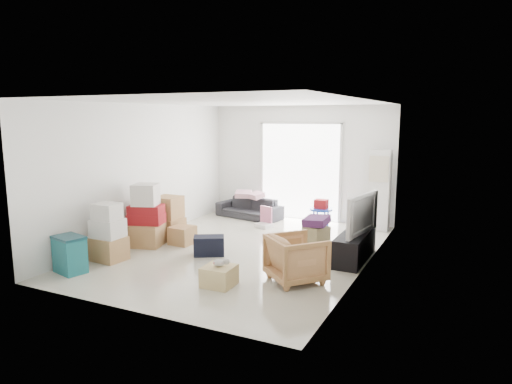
{
  "coord_description": "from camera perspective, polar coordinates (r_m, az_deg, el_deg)",
  "views": [
    {
      "loc": [
        3.76,
        -7.25,
        2.45
      ],
      "look_at": [
        0.17,
        0.2,
        1.07
      ],
      "focal_mm": 32.0,
      "sensor_mm": 36.0,
      "label": 1
    }
  ],
  "objects": [
    {
      "name": "loose_box",
      "position": [
        8.98,
        -9.18,
        -5.35
      ],
      "size": [
        0.44,
        0.44,
        0.35
      ],
      "primitive_type": "cube",
      "rotation": [
        0.0,
        0.0,
        -0.05
      ],
      "color": "#AB884D",
      "rests_on": "room_shell"
    },
    {
      "name": "box_stack_a",
      "position": [
        8.22,
        -18.0,
        -5.13
      ],
      "size": [
        0.58,
        0.49,
        0.99
      ],
      "rotation": [
        0.0,
        0.0,
        -0.02
      ],
      "color": "#AB884D",
      "rests_on": "room_shell"
    },
    {
      "name": "plush_bunny",
      "position": [
        6.71,
        -4.42,
        -8.79
      ],
      "size": [
        0.25,
        0.14,
        0.13
      ],
      "rotation": [
        0.0,
        0.0,
        0.13
      ],
      "color": "#B2ADA8",
      "rests_on": "wood_crate"
    },
    {
      "name": "blanket",
      "position": [
        8.73,
        7.57,
        -3.82
      ],
      "size": [
        0.45,
        0.45,
        0.14
      ],
      "primitive_type": "cube",
      "rotation": [
        0.0,
        0.0,
        -0.07
      ],
      "color": "#441F4E",
      "rests_on": "ottoman"
    },
    {
      "name": "sofa",
      "position": [
        11.11,
        -0.86,
        -1.6
      ],
      "size": [
        1.7,
        0.78,
        0.64
      ],
      "primitive_type": "imported",
      "rotation": [
        0.0,
        0.0,
        -0.19
      ],
      "color": "#26262B",
      "rests_on": "room_shell"
    },
    {
      "name": "duffel_bag",
      "position": [
        8.22,
        -5.89,
        -6.69
      ],
      "size": [
        0.62,
        0.55,
        0.34
      ],
      "primitive_type": "cube",
      "rotation": [
        0.0,
        0.0,
        0.53
      ],
      "color": "black",
      "rests_on": "room_shell"
    },
    {
      "name": "ac_tower",
      "position": [
        10.18,
        15.16,
        0.22
      ],
      "size": [
        0.45,
        0.3,
        1.75
      ],
      "primitive_type": "cube",
      "color": "silver",
      "rests_on": "room_shell"
    },
    {
      "name": "television",
      "position": [
        8.01,
        12.32,
        -4.46
      ],
      "size": [
        0.87,
        1.28,
        0.16
      ],
      "primitive_type": "imported",
      "rotation": [
        0.0,
        0.0,
        1.4
      ],
      "color": "black",
      "rests_on": "tv_console"
    },
    {
      "name": "room_shell",
      "position": [
        8.24,
        -1.69,
        1.78
      ],
      "size": [
        4.98,
        6.48,
        3.18
      ],
      "color": "beige",
      "rests_on": "ground"
    },
    {
      "name": "box_stack_b",
      "position": [
        8.94,
        -13.53,
        -3.3
      ],
      "size": [
        0.73,
        0.72,
        1.19
      ],
      "rotation": [
        0.0,
        0.0,
        0.26
      ],
      "color": "#AB884D",
      "rests_on": "room_shell"
    },
    {
      "name": "pillow_right",
      "position": [
        10.96,
        0.03,
        0.28
      ],
      "size": [
        0.45,
        0.43,
        0.12
      ],
      "primitive_type": "cube",
      "rotation": [
        0.0,
        0.0,
        -0.51
      ],
      "color": "#D49AA6",
      "rests_on": "sofa"
    },
    {
      "name": "armchair",
      "position": [
        6.88,
        5.07,
        -8.01
      ],
      "size": [
        1.03,
        1.03,
        0.78
      ],
      "primitive_type": "imported",
      "rotation": [
        0.0,
        0.0,
        2.42
      ],
      "color": "tan",
      "rests_on": "room_shell"
    },
    {
      "name": "toy_walker",
      "position": [
        10.23,
        1.1,
        -3.68
      ],
      "size": [
        0.4,
        0.37,
        0.45
      ],
      "rotation": [
        0.0,
        0.0,
        -0.26
      ],
      "color": "silver",
      "rests_on": "room_shell"
    },
    {
      "name": "ottoman",
      "position": [
        8.79,
        7.53,
        -5.49
      ],
      "size": [
        0.51,
        0.51,
        0.39
      ],
      "primitive_type": "cube",
      "rotation": [
        0.0,
        0.0,
        -0.42
      ],
      "color": "olive",
      "rests_on": "room_shell"
    },
    {
      "name": "kids_table",
      "position": [
        10.2,
        8.14,
        -1.94
      ],
      "size": [
        0.51,
        0.51,
        0.63
      ],
      "rotation": [
        0.0,
        0.0,
        -0.29
      ],
      "color": "#193CB0",
      "rests_on": "room_shell"
    },
    {
      "name": "box_stack_c",
      "position": [
        9.44,
        -10.91,
        -3.17
      ],
      "size": [
        0.62,
        0.54,
        0.85
      ],
      "rotation": [
        0.0,
        0.0,
        -0.05
      ],
      "color": "#AB884D",
      "rests_on": "room_shell"
    },
    {
      "name": "pillow_left",
      "position": [
        11.14,
        -1.59,
        0.44
      ],
      "size": [
        0.48,
        0.43,
        0.13
      ],
      "primitive_type": "cube",
      "rotation": [
        0.0,
        0.0,
        0.32
      ],
      "color": "#D49AA6",
      "rests_on": "sofa"
    },
    {
      "name": "storage_bins",
      "position": [
        7.83,
        -22.26,
        -7.22
      ],
      "size": [
        0.58,
        0.47,
        0.59
      ],
      "rotation": [
        0.0,
        0.0,
        -0.25
      ],
      "color": "#155E65",
      "rests_on": "room_shell"
    },
    {
      "name": "tv_console",
      "position": [
        8.09,
        12.24,
        -6.63
      ],
      "size": [
        0.43,
        1.43,
        0.48
      ],
      "primitive_type": "cube",
      "color": "black",
      "rests_on": "room_shell"
    },
    {
      "name": "wood_crate",
      "position": [
        6.79,
        -4.63,
        -10.41
      ],
      "size": [
        0.45,
        0.45,
        0.29
      ],
      "primitive_type": "cube",
      "rotation": [
        0.0,
        0.0,
        0.03
      ],
      "color": "tan",
      "rests_on": "room_shell"
    },
    {
      "name": "sliding_door",
      "position": [
        10.96,
        5.5,
        3.09
      ],
      "size": [
        2.1,
        0.04,
        2.33
      ],
      "color": "white",
      "rests_on": "room_shell"
    }
  ]
}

